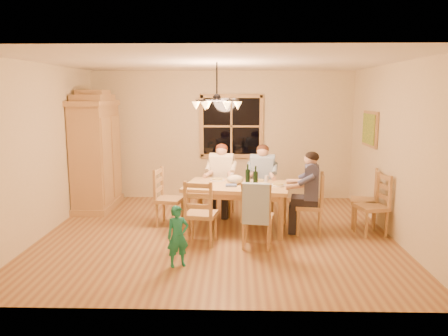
{
  "coord_description": "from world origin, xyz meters",
  "views": [
    {
      "loc": [
        0.29,
        -6.74,
        2.23
      ],
      "look_at": [
        0.11,
        0.1,
        1.06
      ],
      "focal_mm": 35.0,
      "sensor_mm": 36.0,
      "label": 1
    }
  ],
  "objects_px": {
    "armoire": "(96,155)",
    "chair_far_right": "(262,201)",
    "chair_near_left": "(201,224)",
    "chair_end_right": "(309,215)",
    "adult_plaid_man": "(262,172)",
    "chair_spare_front": "(371,216)",
    "dining_table": "(237,191)",
    "wine_bottle_a": "(248,174)",
    "chair_end_left": "(170,208)",
    "adult_slate_man": "(310,182)",
    "child": "(178,236)",
    "chandelier": "(217,104)",
    "chair_spare_back": "(363,210)",
    "chair_far_left": "(222,199)",
    "wine_bottle_b": "(256,176)",
    "chair_near_right": "(257,227)",
    "adult_woman": "(222,171)"
  },
  "relations": [
    {
      "from": "armoire",
      "to": "adult_woman",
      "type": "bearing_deg",
      "value": -11.11
    },
    {
      "from": "adult_plaid_man",
      "to": "chair_far_right",
      "type": "bearing_deg",
      "value": 9.23
    },
    {
      "from": "chair_end_left",
      "to": "chair_spare_back",
      "type": "height_order",
      "value": "same"
    },
    {
      "from": "armoire",
      "to": "chair_far_right",
      "type": "distance_m",
      "value": 3.34
    },
    {
      "from": "dining_table",
      "to": "wine_bottle_b",
      "type": "relative_size",
      "value": 5.53
    },
    {
      "from": "chandelier",
      "to": "child",
      "type": "xyz_separation_m",
      "value": [
        -0.46,
        -1.33,
        -1.67
      ]
    },
    {
      "from": "chair_near_left",
      "to": "chair_end_right",
      "type": "bearing_deg",
      "value": 26.57
    },
    {
      "from": "chair_end_left",
      "to": "chair_near_right",
      "type": "bearing_deg",
      "value": 63.43
    },
    {
      "from": "chair_end_right",
      "to": "chair_spare_back",
      "type": "height_order",
      "value": "same"
    },
    {
      "from": "chair_end_left",
      "to": "wine_bottle_b",
      "type": "distance_m",
      "value": 1.6
    },
    {
      "from": "chair_end_right",
      "to": "adult_plaid_man",
      "type": "bearing_deg",
      "value": 46.64
    },
    {
      "from": "wine_bottle_b",
      "to": "child",
      "type": "distance_m",
      "value": 1.89
    },
    {
      "from": "adult_plaid_man",
      "to": "chair_spare_back",
      "type": "xyz_separation_m",
      "value": [
        1.68,
        -0.56,
        -0.54
      ]
    },
    {
      "from": "armoire",
      "to": "dining_table",
      "type": "bearing_deg",
      "value": -25.93
    },
    {
      "from": "chandelier",
      "to": "chair_near_left",
      "type": "bearing_deg",
      "value": -116.0
    },
    {
      "from": "chair_near_left",
      "to": "adult_plaid_man",
      "type": "height_order",
      "value": "adult_plaid_man"
    },
    {
      "from": "chair_near_left",
      "to": "child",
      "type": "xyz_separation_m",
      "value": [
        -0.24,
        -0.88,
        0.1
      ]
    },
    {
      "from": "chair_end_left",
      "to": "adult_plaid_man",
      "type": "height_order",
      "value": "adult_plaid_man"
    },
    {
      "from": "chair_near_right",
      "to": "chair_spare_back",
      "type": "bearing_deg",
      "value": 38.41
    },
    {
      "from": "chair_far_left",
      "to": "chair_end_left",
      "type": "relative_size",
      "value": 1.0
    },
    {
      "from": "chandelier",
      "to": "chair_far_right",
      "type": "relative_size",
      "value": 0.78
    },
    {
      "from": "chair_near_right",
      "to": "child",
      "type": "distance_m",
      "value": 1.31
    },
    {
      "from": "wine_bottle_a",
      "to": "chair_spare_front",
      "type": "height_order",
      "value": "wine_bottle_a"
    },
    {
      "from": "adult_woman",
      "to": "adult_plaid_man",
      "type": "bearing_deg",
      "value": 180.0
    },
    {
      "from": "dining_table",
      "to": "wine_bottle_a",
      "type": "height_order",
      "value": "wine_bottle_a"
    },
    {
      "from": "chair_near_left",
      "to": "wine_bottle_b",
      "type": "relative_size",
      "value": 3.0
    },
    {
      "from": "child",
      "to": "wine_bottle_b",
      "type": "bearing_deg",
      "value": 29.55
    },
    {
      "from": "chair_spare_back",
      "to": "child",
      "type": "bearing_deg",
      "value": 135.27
    },
    {
      "from": "chair_far_left",
      "to": "chair_far_right",
      "type": "height_order",
      "value": "same"
    },
    {
      "from": "chandelier",
      "to": "chair_far_left",
      "type": "distance_m",
      "value": 2.1
    },
    {
      "from": "chair_end_left",
      "to": "wine_bottle_a",
      "type": "xyz_separation_m",
      "value": [
        1.32,
        -0.15,
        0.62
      ]
    },
    {
      "from": "armoire",
      "to": "adult_plaid_man",
      "type": "height_order",
      "value": "armoire"
    },
    {
      "from": "adult_plaid_man",
      "to": "chair_spare_front",
      "type": "xyz_separation_m",
      "value": [
        1.68,
        -0.96,
        -0.54
      ]
    },
    {
      "from": "chair_end_left",
      "to": "chair_end_right",
      "type": "height_order",
      "value": "same"
    },
    {
      "from": "chair_spare_back",
      "to": "adult_slate_man",
      "type": "bearing_deg",
      "value": 124.31
    },
    {
      "from": "armoire",
      "to": "dining_table",
      "type": "xyz_separation_m",
      "value": [
        2.74,
        -1.33,
        -0.4
      ]
    },
    {
      "from": "chair_spare_front",
      "to": "chair_end_left",
      "type": "bearing_deg",
      "value": 70.43
    },
    {
      "from": "chair_far_left",
      "to": "chair_far_right",
      "type": "distance_m",
      "value": 0.75
    },
    {
      "from": "dining_table",
      "to": "adult_plaid_man",
      "type": "xyz_separation_m",
      "value": [
        0.45,
        0.73,
        0.18
      ]
    },
    {
      "from": "chandelier",
      "to": "armoire",
      "type": "xyz_separation_m",
      "value": [
        -2.42,
        1.6,
        -1.02
      ]
    },
    {
      "from": "armoire",
      "to": "chair_spare_back",
      "type": "xyz_separation_m",
      "value": [
        4.87,
        -1.16,
        -0.75
      ]
    },
    {
      "from": "chair_near_left",
      "to": "chair_spare_back",
      "type": "distance_m",
      "value": 2.82
    },
    {
      "from": "armoire",
      "to": "chair_end_right",
      "type": "relative_size",
      "value": 2.32
    },
    {
      "from": "chair_end_left",
      "to": "child",
      "type": "relative_size",
      "value": 1.22
    },
    {
      "from": "chair_spare_back",
      "to": "chair_near_left",
      "type": "bearing_deg",
      "value": 122.35
    },
    {
      "from": "dining_table",
      "to": "chair_spare_back",
      "type": "distance_m",
      "value": 2.16
    },
    {
      "from": "chair_end_left",
      "to": "adult_slate_man",
      "type": "relative_size",
      "value": 1.13
    },
    {
      "from": "adult_woman",
      "to": "chair_far_right",
      "type": "bearing_deg",
      "value": 180.0
    },
    {
      "from": "chair_far_right",
      "to": "chair_near_left",
      "type": "xyz_separation_m",
      "value": [
        -0.99,
        -1.45,
        0.0
      ]
    },
    {
      "from": "chair_far_right",
      "to": "chair_spare_back",
      "type": "xyz_separation_m",
      "value": [
        1.68,
        -0.56,
        0.0
      ]
    }
  ]
}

